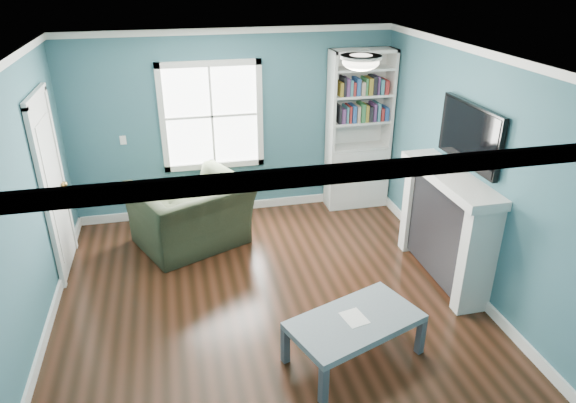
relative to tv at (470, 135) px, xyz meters
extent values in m
plane|color=black|center=(-2.20, -0.20, -1.72)|extent=(5.00, 5.00, 0.00)
plane|color=#33646D|center=(-2.20, 2.30, -0.43)|extent=(4.50, 0.00, 4.50)
plane|color=#33646D|center=(-2.20, -2.70, -0.43)|extent=(4.50, 0.00, 4.50)
plane|color=#33646D|center=(-4.45, -0.20, -0.43)|extent=(0.00, 5.00, 5.00)
plane|color=#33646D|center=(0.05, -0.20, -0.43)|extent=(0.00, 5.00, 5.00)
plane|color=white|center=(-2.20, -0.20, 0.88)|extent=(5.00, 5.00, 0.00)
cube|color=white|center=(-2.20, 2.28, -1.66)|extent=(4.50, 0.03, 0.12)
cube|color=white|center=(-4.44, -0.20, -1.66)|extent=(0.03, 5.00, 0.12)
cube|color=white|center=(0.03, -0.20, -1.66)|extent=(0.03, 5.00, 0.12)
cube|color=white|center=(-2.20, 2.28, 0.84)|extent=(4.50, 0.04, 0.08)
cube|color=white|center=(-2.20, -2.68, 0.84)|extent=(4.50, 0.04, 0.08)
cube|color=white|center=(0.03, -0.20, 0.84)|extent=(0.04, 5.00, 0.08)
cube|color=white|center=(-2.50, 2.29, -0.27)|extent=(1.24, 0.01, 1.34)
cube|color=white|center=(-3.16, 2.28, -0.27)|extent=(0.08, 0.06, 1.50)
cube|color=white|center=(-1.84, 2.28, -0.27)|extent=(0.08, 0.06, 1.50)
cube|color=white|center=(-2.50, 2.28, -0.98)|extent=(1.40, 0.06, 0.08)
cube|color=white|center=(-2.50, 2.28, 0.44)|extent=(1.40, 0.06, 0.08)
cube|color=white|center=(-2.50, 2.28, -0.27)|extent=(1.24, 0.03, 0.03)
cube|color=white|center=(-2.50, 2.28, -0.27)|extent=(0.03, 0.03, 1.34)
cube|color=silver|center=(-0.43, 2.10, -1.27)|extent=(0.90, 0.35, 0.90)
cube|color=silver|center=(-0.86, 2.10, -0.12)|extent=(0.04, 0.35, 1.40)
cube|color=silver|center=(0.00, 2.10, -0.12)|extent=(0.04, 0.35, 1.40)
cube|color=silver|center=(-0.43, 2.26, -0.12)|extent=(0.90, 0.02, 1.40)
cube|color=silver|center=(-0.43, 2.10, 0.55)|extent=(0.90, 0.35, 0.04)
cube|color=silver|center=(-0.43, 2.10, -0.80)|extent=(0.84, 0.33, 0.03)
cube|color=silver|center=(-0.43, 2.10, -0.42)|extent=(0.84, 0.33, 0.03)
cube|color=silver|center=(-0.43, 2.10, -0.04)|extent=(0.84, 0.33, 0.03)
cube|color=silver|center=(-0.43, 2.10, 0.32)|extent=(0.84, 0.33, 0.03)
cube|color=black|center=(-0.43, 2.08, -0.30)|extent=(0.70, 0.25, 0.22)
cube|color=#593366|center=(-0.43, 2.08, 0.08)|extent=(0.70, 0.25, 0.22)
cylinder|color=beige|center=(-0.43, 2.05, 0.46)|extent=(0.26, 0.06, 0.26)
cube|color=black|center=(-0.11, 0.00, -1.12)|extent=(0.30, 1.20, 1.10)
cube|color=black|center=(-0.13, 0.00, -1.32)|extent=(0.22, 0.65, 0.70)
cube|color=silver|center=(-0.13, -0.67, -1.12)|extent=(0.36, 0.16, 1.20)
cube|color=silver|center=(-0.13, 0.67, -1.12)|extent=(0.36, 0.16, 1.20)
cube|color=silver|center=(-0.15, 0.00, -0.47)|extent=(0.44, 1.58, 0.10)
cube|color=black|center=(0.00, 0.00, 0.00)|extent=(0.06, 1.10, 0.65)
cube|color=silver|center=(-4.43, 1.20, -0.70)|extent=(0.04, 0.80, 2.05)
cube|color=white|center=(-4.42, 0.75, -0.70)|extent=(0.05, 0.08, 2.13)
cube|color=white|center=(-4.42, 1.65, -0.70)|extent=(0.05, 0.08, 2.13)
cube|color=white|center=(-4.42, 1.20, 0.36)|extent=(0.05, 0.98, 0.08)
sphere|color=#BF8C3F|center=(-4.37, 1.50, -0.77)|extent=(0.07, 0.07, 0.07)
ellipsoid|color=white|center=(-1.30, -0.10, 0.82)|extent=(0.34, 0.34, 0.15)
cylinder|color=white|center=(-1.30, -0.10, 0.86)|extent=(0.38, 0.38, 0.03)
cube|color=white|center=(-3.70, 2.28, -0.52)|extent=(0.08, 0.01, 0.12)
imported|color=black|center=(-2.90, 1.40, -1.14)|extent=(1.57, 1.34, 1.16)
cube|color=#454953|center=(-2.01, -1.55, -1.54)|extent=(0.08, 0.08, 0.37)
cube|color=#454953|center=(-0.95, -1.17, -1.54)|extent=(0.08, 0.08, 0.37)
cube|color=#454953|center=(-2.21, -1.00, -1.54)|extent=(0.08, 0.08, 0.37)
cube|color=#454953|center=(-1.15, -0.61, -1.54)|extent=(0.08, 0.08, 0.37)
cube|color=slate|center=(-1.58, -1.08, -1.32)|extent=(1.35, 1.02, 0.07)
cube|color=white|center=(-1.58, -1.07, -1.29)|extent=(0.24, 0.28, 0.00)
camera|label=1|loc=(-3.01, -4.60, 1.65)|focal=32.00mm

